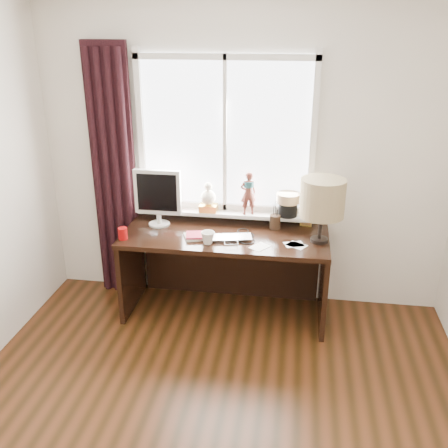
% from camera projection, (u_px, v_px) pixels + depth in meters
% --- Properties ---
extents(wall_back, '(3.50, 0.00, 2.60)m').
position_uv_depth(wall_back, '(243.00, 159.00, 4.23)').
color(wall_back, beige).
rests_on(wall_back, ground).
extents(laptop, '(0.39, 0.29, 0.03)m').
position_uv_depth(laptop, '(230.00, 238.00, 4.02)').
color(laptop, silver).
rests_on(laptop, desk).
extents(mug, '(0.14, 0.14, 0.11)m').
position_uv_depth(mug, '(208.00, 237.00, 3.93)').
color(mug, white).
rests_on(mug, desk).
extents(red_cup, '(0.07, 0.07, 0.10)m').
position_uv_depth(red_cup, '(123.00, 234.00, 4.01)').
color(red_cup, '#870505').
rests_on(red_cup, desk).
extents(window, '(1.52, 0.22, 1.40)m').
position_uv_depth(window, '(228.00, 159.00, 4.20)').
color(window, white).
rests_on(window, ground).
extents(curtain, '(0.38, 0.09, 2.25)m').
position_uv_depth(curtain, '(114.00, 177.00, 4.38)').
color(curtain, black).
rests_on(curtain, floor).
extents(desk, '(1.70, 0.70, 0.75)m').
position_uv_depth(desk, '(227.00, 256.00, 4.30)').
color(desk, black).
rests_on(desk, floor).
extents(monitor, '(0.40, 0.18, 0.49)m').
position_uv_depth(monitor, '(158.00, 194.00, 4.21)').
color(monitor, beige).
rests_on(monitor, desk).
extents(notebook_stack, '(0.26, 0.23, 0.03)m').
position_uv_depth(notebook_stack, '(199.00, 236.00, 4.06)').
color(notebook_stack, beige).
rests_on(notebook_stack, desk).
extents(brush_holder, '(0.09, 0.09, 0.25)m').
position_uv_depth(brush_holder, '(275.00, 222.00, 4.21)').
color(brush_holder, black).
rests_on(brush_holder, desk).
extents(icon_frame, '(0.10, 0.04, 0.13)m').
position_uv_depth(icon_frame, '(306.00, 219.00, 4.26)').
color(icon_frame, gold).
rests_on(icon_frame, desk).
extents(table_lamp, '(0.35, 0.35, 0.52)m').
position_uv_depth(table_lamp, '(322.00, 199.00, 3.85)').
color(table_lamp, black).
rests_on(table_lamp, desk).
extents(loose_papers, '(0.46, 0.26, 0.00)m').
position_uv_depth(loose_papers, '(284.00, 245.00, 3.91)').
color(loose_papers, white).
rests_on(loose_papers, desk).
extents(desk_cables, '(0.19, 0.34, 0.01)m').
position_uv_depth(desk_cables, '(246.00, 237.00, 4.07)').
color(desk_cables, black).
rests_on(desk_cables, desk).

